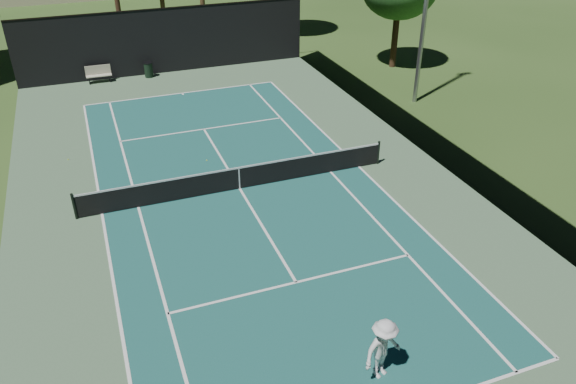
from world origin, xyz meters
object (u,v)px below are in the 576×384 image
at_px(park_bench, 99,74).
at_px(tennis_ball_d, 68,159).
at_px(tennis_ball_c, 207,160).
at_px(tennis_ball_b, 154,194).
at_px(trash_bin, 149,70).
at_px(player, 383,349).
at_px(tennis_net, 239,177).

bearing_deg(park_bench, tennis_ball_d, -101.98).
bearing_deg(tennis_ball_c, park_bench, 106.15).
bearing_deg(tennis_ball_b, tennis_ball_c, 39.13).
bearing_deg(tennis_ball_c, trash_bin, 93.08).
relative_size(player, tennis_ball_d, 31.07).
bearing_deg(tennis_ball_b, trash_bin, 82.10).
bearing_deg(tennis_ball_c, tennis_ball_d, 158.60).
distance_m(tennis_ball_c, park_bench, 13.17).
bearing_deg(tennis_net, trash_bin, 95.00).
distance_m(tennis_net, tennis_ball_c, 3.08).
bearing_deg(player, park_bench, 84.80).
relative_size(tennis_ball_b, tennis_ball_d, 1.30).
distance_m(player, tennis_ball_c, 13.70).
relative_size(tennis_net, trash_bin, 13.65).
bearing_deg(trash_bin, player, -85.47).
height_order(tennis_ball_b, trash_bin, trash_bin).
relative_size(tennis_ball_c, park_bench, 0.04).
relative_size(player, trash_bin, 1.94).
distance_m(tennis_ball_b, park_bench, 14.89).
height_order(player, tennis_ball_c, player).
distance_m(tennis_net, player, 10.68).
distance_m(tennis_ball_d, park_bench, 10.59).
distance_m(player, trash_bin, 26.21).
height_order(tennis_net, player, player).
bearing_deg(tennis_ball_b, player, -70.16).
xyz_separation_m(tennis_ball_c, trash_bin, (-0.67, 12.52, 0.45)).
height_order(player, tennis_ball_d, player).
bearing_deg(tennis_net, player, -86.16).
relative_size(tennis_ball_c, trash_bin, 0.07).
relative_size(park_bench, trash_bin, 1.59).
xyz_separation_m(tennis_ball_c, tennis_ball_d, (-5.85, 2.29, -0.00)).
distance_m(tennis_ball_b, tennis_ball_d, 5.49).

